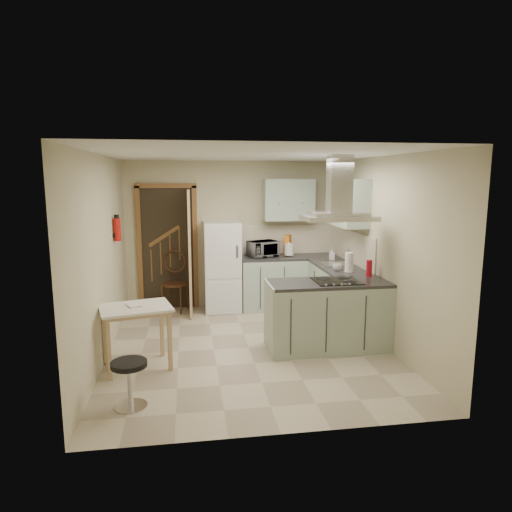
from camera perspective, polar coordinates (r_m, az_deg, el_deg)
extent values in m
plane|color=#BAAD91|center=(6.16, -0.93, -11.36)|extent=(4.20, 4.20, 0.00)
plane|color=silver|center=(5.75, -1.00, 12.56)|extent=(4.20, 4.20, 0.00)
plane|color=#BEB793|center=(7.89, -3.02, 2.69)|extent=(3.60, 0.00, 3.60)
plane|color=#BEB793|center=(5.87, -18.66, -0.26)|extent=(0.00, 4.20, 4.20)
plane|color=#BEB793|center=(6.32, 15.42, 0.59)|extent=(0.00, 4.20, 4.20)
cube|color=brown|center=(7.86, -10.99, 1.02)|extent=(1.10, 0.12, 2.10)
cube|color=white|center=(7.66, -4.25, -1.33)|extent=(0.60, 0.60, 1.50)
cube|color=#9EB2A0|center=(7.83, 2.07, -3.30)|extent=(1.08, 0.60, 0.90)
cube|color=#9EB2A0|center=(7.40, 9.47, -4.21)|extent=(0.60, 1.95, 0.90)
cube|color=beige|center=(8.04, 3.82, 2.10)|extent=(1.68, 0.02, 0.50)
cube|color=#9EB2A0|center=(7.82, 4.07, 7.03)|extent=(0.85, 0.35, 0.70)
cube|color=#9EB2A0|center=(6.98, 11.48, 6.53)|extent=(0.35, 0.90, 0.70)
cube|color=#9EB2A0|center=(6.06, 9.02, -7.33)|extent=(1.55, 0.65, 0.90)
cube|color=black|center=(5.98, 10.05, -3.08)|extent=(0.58, 0.50, 0.01)
cube|color=silver|center=(5.85, 10.28, 4.71)|extent=(0.90, 0.55, 0.10)
cube|color=silver|center=(7.14, 10.01, -0.99)|extent=(0.45, 0.40, 0.01)
cylinder|color=#B2140F|center=(6.70, -16.97, 3.18)|extent=(0.10, 0.10, 0.32)
cube|color=tan|center=(5.61, -14.67, -9.79)|extent=(0.91, 0.77, 0.74)
cube|color=#4B1D19|center=(7.76, -10.10, -3.48)|extent=(0.53, 0.53, 0.93)
cylinder|color=black|center=(4.77, -15.49, -15.17)|extent=(0.42, 0.42, 0.47)
imported|color=black|center=(7.71, 0.89, 0.90)|extent=(0.57, 0.49, 0.27)
cylinder|color=white|center=(7.77, 4.16, 0.83)|extent=(0.21, 0.21, 0.23)
cube|color=orange|center=(7.93, 3.96, 1.40)|extent=(0.17, 0.24, 0.34)
imported|color=silver|center=(7.54, 9.49, 0.27)|extent=(0.11, 0.11, 0.19)
cylinder|color=white|center=(6.57, 11.55, -0.74)|extent=(0.14, 0.14, 0.29)
imported|color=silver|center=(6.66, 10.12, -1.37)|extent=(0.17, 0.17, 0.10)
cylinder|color=red|center=(6.34, 13.96, -1.50)|extent=(0.10, 0.10, 0.23)
imported|color=#903043|center=(5.51, -15.76, -5.64)|extent=(0.22, 0.25, 0.09)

